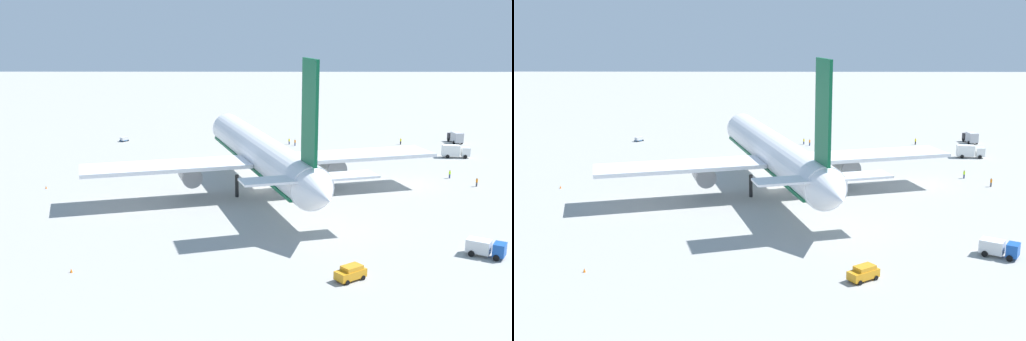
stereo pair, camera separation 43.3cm
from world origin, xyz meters
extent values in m
plane|color=#9E9E99|center=(0.00, 0.00, 0.00)|extent=(600.00, 600.00, 0.00)
cylinder|color=white|center=(0.00, 0.00, 7.82)|extent=(57.74, 22.51, 7.00)
cone|color=white|center=(30.61, 8.65, 7.82)|extent=(7.25, 8.13, 6.86)
cone|color=white|center=(-31.29, -8.84, 7.82)|extent=(8.55, 8.30, 6.65)
cube|color=#0C5933|center=(-25.99, -7.34, 19.28)|extent=(5.91, 2.11, 15.93)
cube|color=white|center=(-28.09, -1.77, 9.22)|extent=(6.89, 10.59, 0.36)
cube|color=white|center=(-24.86, -13.18, 9.22)|extent=(6.89, 10.59, 0.36)
cube|color=white|center=(-7.91, 17.32, 6.76)|extent=(16.99, 31.92, 0.70)
cylinder|color=slate|center=(-5.69, 13.17, 4.53)|extent=(6.23, 5.10, 3.77)
cube|color=white|center=(2.32, -18.89, 6.76)|extent=(16.99, 31.92, 0.70)
cylinder|color=slate|center=(2.04, -14.20, 4.38)|extent=(6.52, 5.45, 4.08)
cylinder|color=black|center=(19.54, 5.52, 2.16)|extent=(0.70, 0.70, 4.31)
cylinder|color=black|center=(-4.29, 4.50, 2.16)|extent=(0.70, 0.70, 4.31)
cylinder|color=black|center=(-1.30, -6.08, 2.16)|extent=(0.70, 0.70, 4.31)
cube|color=#0C5933|center=(0.00, 0.00, 5.89)|extent=(55.41, 21.54, 0.50)
cube|color=#194CA5|center=(-36.35, -33.51, 1.37)|extent=(2.73, 2.51, 1.85)
cube|color=silver|center=(-34.88, -31.08, 1.39)|extent=(3.60, 3.95, 1.89)
cube|color=black|center=(-36.64, -33.98, 1.84)|extent=(1.65, 1.04, 0.81)
cylinder|color=black|center=(-35.31, -33.95, 0.45)|extent=(0.72, 0.93, 0.90)
cylinder|color=black|center=(-37.23, -32.80, 0.45)|extent=(0.72, 0.93, 0.90)
cylinder|color=black|center=(-33.57, -31.07, 0.45)|extent=(0.72, 0.93, 0.90)
cylinder|color=black|center=(-35.49, -29.92, 0.45)|extent=(0.72, 0.93, 0.90)
cube|color=black|center=(52.87, -53.24, 1.40)|extent=(1.99, 2.45, 1.89)
cube|color=#B2B2B7|center=(49.77, -53.62, 1.75)|extent=(3.82, 2.67, 2.60)
cube|color=black|center=(53.47, -53.17, 1.87)|extent=(0.31, 1.89, 0.83)
cylinder|color=black|center=(52.56, -52.14, 0.45)|extent=(0.93, 0.41, 0.90)
cylinder|color=black|center=(52.83, -54.39, 0.45)|extent=(0.93, 0.41, 0.90)
cylinder|color=black|center=(48.89, -52.59, 0.45)|extent=(0.93, 0.41, 0.90)
cylinder|color=black|center=(49.16, -54.83, 0.45)|extent=(0.93, 0.41, 0.90)
cube|color=white|center=(31.25, -50.08, 1.51)|extent=(2.17, 2.14, 2.13)
cube|color=white|center=(31.56, -46.54, 1.78)|extent=(2.36, 4.24, 2.66)
cube|color=black|center=(31.19, -50.77, 2.05)|extent=(1.68, 0.23, 0.94)
cylinder|color=black|center=(32.26, -49.97, 0.45)|extent=(0.38, 0.92, 0.90)
cylinder|color=black|center=(30.27, -49.79, 0.45)|extent=(0.38, 0.92, 0.90)
cylinder|color=black|center=(32.64, -45.78, 0.45)|extent=(0.38, 0.92, 0.90)
cylinder|color=black|center=(30.64, -45.60, 0.45)|extent=(0.38, 0.92, 0.90)
cube|color=orange|center=(-44.01, -11.56, 0.87)|extent=(3.95, 4.50, 1.10)
cube|color=orange|center=(-43.89, -11.73, 1.70)|extent=(2.92, 3.16, 0.55)
cylinder|color=black|center=(-45.57, -10.96, 0.32)|extent=(0.55, 0.65, 0.64)
cylinder|color=black|center=(-44.06, -9.89, 0.32)|extent=(0.55, 0.65, 0.64)
cylinder|color=black|center=(-43.96, -13.22, 0.32)|extent=(0.55, 0.65, 0.64)
cylinder|color=black|center=(-42.45, -12.15, 0.32)|extent=(0.55, 0.65, 0.64)
cube|color=#26598C|center=(52.41, 37.93, 0.28)|extent=(2.63, 2.56, 0.15)
cylinder|color=#333338|center=(51.33, 38.89, 0.28)|extent=(0.50, 0.46, 0.08)
cube|color=silver|center=(52.41, 37.93, 0.77)|extent=(2.27, 2.22, 0.84)
cylinder|color=black|center=(51.29, 37.98, 0.20)|extent=(0.38, 0.36, 0.40)
cylinder|color=black|center=(52.23, 39.03, 0.20)|extent=(0.38, 0.36, 0.40)
cylinder|color=black|center=(52.59, 36.83, 0.20)|extent=(0.38, 0.36, 0.40)
cylinder|color=black|center=(53.52, 37.87, 0.20)|extent=(0.38, 0.36, 0.40)
cylinder|color=#3F3F47|center=(39.00, -37.97, 0.40)|extent=(0.39, 0.39, 0.80)
cylinder|color=orange|center=(39.00, -37.97, 1.10)|extent=(0.48, 0.48, 0.60)
sphere|color=beige|center=(39.00, -37.97, 1.51)|extent=(0.22, 0.22, 0.22)
cylinder|color=navy|center=(46.42, -9.28, 0.44)|extent=(0.45, 0.45, 0.87)
cylinder|color=orange|center=(46.42, -9.28, 1.20)|extent=(0.56, 0.56, 0.65)
sphere|color=beige|center=(46.42, -9.28, 1.65)|extent=(0.24, 0.24, 0.24)
cylinder|color=#3F3F47|center=(3.64, -43.68, 0.44)|extent=(0.41, 0.41, 0.87)
cylinder|color=orange|center=(3.64, -43.68, 1.20)|extent=(0.52, 0.52, 0.65)
sphere|color=#8C6647|center=(3.64, -43.68, 1.65)|extent=(0.24, 0.24, 0.24)
cylinder|color=navy|center=(48.37, -7.80, 0.40)|extent=(0.44, 0.44, 0.80)
cylinder|color=yellow|center=(48.37, -7.80, 1.10)|extent=(0.55, 0.55, 0.60)
sphere|color=#8C6647|center=(48.37, -7.80, 1.50)|extent=(0.22, 0.22, 0.22)
cylinder|color=navy|center=(10.58, -40.26, 0.44)|extent=(0.44, 0.44, 0.87)
cylinder|color=#B2F219|center=(10.58, -40.26, 1.20)|extent=(0.55, 0.55, 0.65)
sphere|color=#8C6647|center=(10.58, -40.26, 1.64)|extent=(0.24, 0.24, 0.24)
cylinder|color=black|center=(48.26, -37.99, 0.44)|extent=(0.40, 0.40, 0.87)
cylinder|color=yellow|center=(48.26, -37.99, 1.20)|extent=(0.49, 0.49, 0.65)
sphere|color=tan|center=(48.26, -37.99, 1.64)|extent=(0.24, 0.24, 0.24)
cone|color=orange|center=(-28.98, -34.05, 0.28)|extent=(0.36, 0.36, 0.55)
cone|color=orange|center=(-41.68, 25.22, 0.28)|extent=(0.36, 0.36, 0.55)
cone|color=orange|center=(1.50, 42.84, 0.28)|extent=(0.36, 0.36, 0.55)
camera|label=1|loc=(-120.20, 0.14, 32.59)|focal=44.39mm
camera|label=2|loc=(-120.20, -0.29, 32.59)|focal=44.39mm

